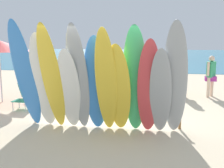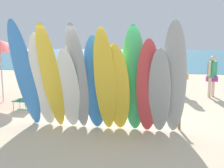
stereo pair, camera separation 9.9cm
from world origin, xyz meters
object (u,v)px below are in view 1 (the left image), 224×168
object	(u,v)px
surfboard_blue_5	(96,84)
surfboard_rack	(105,103)
surfboard_grey_4	(78,79)
surfboard_yellow_6	(106,82)
beach_chair_blue	(25,95)
surfboard_yellow_2	(52,79)
surfboard_white_1	(43,82)
surfboard_white_3	(69,90)
beachgoer_photographing	(211,73)
beachgoer_by_water	(96,70)
surfboard_red_9	(149,88)
surfboard_green_8	(135,81)
surfboard_grey_11	(175,81)
surfboard_yellow_7	(118,89)
surfboard_grey_10	(160,93)
beachgoer_strolling	(182,71)
beach_chair_red	(38,89)
surfboard_blue_0	(25,76)
beachgoer_midbeach	(147,66)

from	to	relation	value
surfboard_blue_5	surfboard_rack	bearing A→B (deg)	73.05
surfboard_rack	surfboard_grey_4	world-z (taller)	surfboard_grey_4
surfboard_yellow_6	beach_chair_blue	bearing A→B (deg)	146.26
surfboard_yellow_2	surfboard_white_1	bearing A→B (deg)	158.52
surfboard_rack	surfboard_white_3	world-z (taller)	surfboard_white_3
beachgoer_photographing	beachgoer_by_water	size ratio (longest dim) A/B	1.00
surfboard_rack	surfboard_grey_4	size ratio (longest dim) A/B	1.46
surfboard_red_9	surfboard_green_8	bearing A→B (deg)	165.36
surfboard_blue_5	surfboard_grey_11	world-z (taller)	surfboard_grey_11
surfboard_white_1	beach_chair_blue	xyz separation A→B (m)	(-1.50, 1.88, -0.76)
surfboard_yellow_7	surfboard_grey_10	xyz separation A→B (m)	(0.97, -0.02, -0.05)
surfboard_blue_5	beachgoer_photographing	bearing A→B (deg)	48.21
surfboard_red_9	surfboard_blue_5	bearing A→B (deg)	173.42
surfboard_grey_11	beachgoer_strolling	world-z (taller)	surfboard_grey_11
surfboard_white_3	surfboard_yellow_6	size ratio (longest dim) A/B	0.82
surfboard_white_1	surfboard_yellow_2	xyz separation A→B (m)	(0.27, -0.12, 0.11)
surfboard_rack	beachgoer_by_water	world-z (taller)	beachgoer_by_water
surfboard_grey_4	beach_chair_red	bearing A→B (deg)	130.72
surfboard_rack	surfboard_blue_0	xyz separation A→B (m)	(-1.82, -0.66, 0.76)
surfboard_white_3	surfboard_yellow_7	xyz separation A→B (m)	(1.18, 0.00, 0.06)
surfboard_blue_0	surfboard_yellow_6	world-z (taller)	surfboard_blue_0
beachgoer_strolling	surfboard_rack	bearing A→B (deg)	158.76
surfboard_blue_0	surfboard_white_3	distance (m)	1.13
surfboard_rack	surfboard_blue_5	bearing A→B (deg)	-101.00
surfboard_yellow_2	surfboard_grey_11	bearing A→B (deg)	4.06
surfboard_yellow_2	surfboard_green_8	bearing A→B (deg)	8.07
surfboard_rack	surfboard_white_3	distance (m)	1.05
surfboard_white_3	beachgoer_photographing	size ratio (longest dim) A/B	1.35
surfboard_yellow_6	surfboard_red_9	distance (m)	0.99
surfboard_rack	surfboard_red_9	world-z (taller)	surfboard_red_9
surfboard_blue_0	surfboard_grey_10	world-z (taller)	surfboard_blue_0
surfboard_blue_0	beachgoer_strolling	size ratio (longest dim) A/B	1.64
surfboard_grey_4	surfboard_yellow_7	bearing A→B (deg)	4.20
surfboard_yellow_7	surfboard_green_8	distance (m)	0.43
surfboard_blue_0	beachgoer_midbeach	xyz separation A→B (m)	(2.63, 6.70, -0.36)
surfboard_blue_5	beachgoer_strolling	distance (m)	5.32
surfboard_grey_10	beachgoer_by_water	size ratio (longest dim) A/B	1.38
surfboard_red_9	beach_chair_red	distance (m)	5.16
surfboard_white_1	beach_chair_red	distance (m)	3.52
beachgoer_photographing	beachgoer_by_water	bearing A→B (deg)	117.51
surfboard_grey_11	beach_chair_blue	size ratio (longest dim) A/B	3.41
surfboard_grey_4	beachgoer_photographing	xyz separation A→B (m)	(3.83, 4.83, -0.38)
surfboard_yellow_7	beach_chair_blue	world-z (taller)	surfboard_yellow_7
surfboard_white_1	beach_chair_red	bearing A→B (deg)	112.55
beachgoer_photographing	surfboard_red_9	bearing A→B (deg)	-170.97
surfboard_green_8	beach_chair_red	size ratio (longest dim) A/B	3.21
beach_chair_red	surfboard_yellow_2	bearing A→B (deg)	-48.10
beachgoer_by_water	surfboard_green_8	bearing A→B (deg)	-53.20
surfboard_red_9	beachgoer_strolling	world-z (taller)	surfboard_red_9
surfboard_white_1	surfboard_yellow_6	bearing A→B (deg)	-8.01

